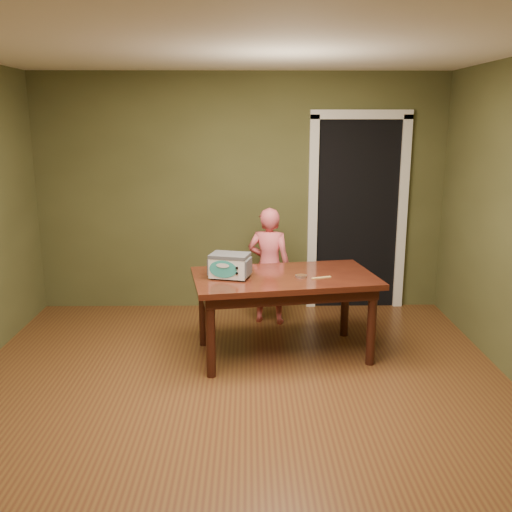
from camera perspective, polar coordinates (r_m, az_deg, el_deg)
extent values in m
plane|color=brown|center=(4.33, -1.86, -15.51)|extent=(5.00, 5.00, 0.00)
cube|color=brown|center=(6.34, -1.55, 6.26)|extent=(4.50, 0.02, 2.60)
cube|color=brown|center=(1.52, -3.98, -18.43)|extent=(4.50, 0.02, 2.60)
cube|color=white|center=(3.82, -2.17, 21.02)|extent=(4.50, 5.00, 0.02)
cube|color=black|center=(6.78, 9.58, 4.42)|extent=(0.90, 0.60, 2.10)
cube|color=black|center=(6.47, 10.07, 3.97)|extent=(0.90, 0.02, 2.10)
cube|color=white|center=(6.38, 5.68, 3.98)|extent=(0.10, 0.06, 2.20)
cube|color=white|center=(6.57, 14.39, 3.90)|extent=(0.10, 0.06, 2.20)
cube|color=white|center=(6.37, 10.52, 13.75)|extent=(1.10, 0.06, 0.10)
cube|color=#37140C|center=(5.08, 2.84, -2.21)|extent=(1.73, 1.15, 0.05)
cube|color=black|center=(5.10, 2.83, -3.02)|extent=(1.59, 1.01, 0.10)
cylinder|color=black|center=(4.76, -4.56, -8.09)|extent=(0.08, 0.08, 0.70)
cylinder|color=black|center=(5.42, -5.31, -5.39)|extent=(0.08, 0.08, 0.70)
cylinder|color=black|center=(5.08, 11.47, -6.92)|extent=(0.08, 0.08, 0.70)
cylinder|color=black|center=(5.70, 8.89, -4.54)|extent=(0.08, 0.08, 0.70)
cylinder|color=#4C4F54|center=(4.95, -4.37, -2.26)|extent=(0.02, 0.02, 0.01)
cylinder|color=#4C4F54|center=(5.11, -3.77, -1.75)|extent=(0.02, 0.02, 0.01)
cylinder|color=#4C4F54|center=(4.88, -1.40, -2.47)|extent=(0.02, 0.02, 0.01)
cylinder|color=#4C4F54|center=(5.04, -0.88, -1.94)|extent=(0.02, 0.02, 0.01)
cube|color=white|center=(4.97, -2.62, -1.02)|extent=(0.37, 0.30, 0.18)
cube|color=#4C4F54|center=(4.95, -2.63, 0.07)|extent=(0.38, 0.31, 0.03)
cube|color=#4C4F54|center=(5.02, -4.46, -0.90)|extent=(0.07, 0.20, 0.14)
cube|color=#4C4F54|center=(4.93, -0.75, -1.14)|extent=(0.07, 0.20, 0.14)
ellipsoid|color=teal|center=(4.87, -3.33, -1.34)|extent=(0.24, 0.07, 0.15)
cylinder|color=black|center=(4.83, -1.93, -1.20)|extent=(0.02, 0.02, 0.02)
cylinder|color=black|center=(4.84, -1.92, -1.74)|extent=(0.02, 0.02, 0.02)
cylinder|color=silver|center=(5.01, 4.53, -2.03)|extent=(0.10, 0.10, 0.02)
cylinder|color=#50321A|center=(5.01, 4.53, -1.95)|extent=(0.09, 0.09, 0.01)
cube|color=tan|center=(5.01, 6.56, -2.15)|extent=(0.18, 0.08, 0.01)
imported|color=#E55E68|center=(5.93, 1.31, -1.00)|extent=(0.50, 0.39, 1.23)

